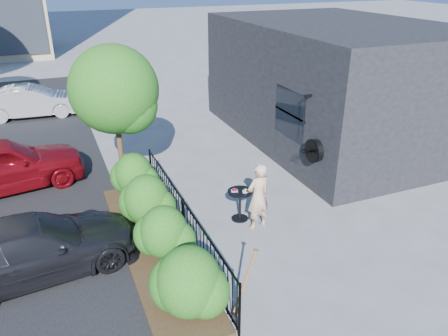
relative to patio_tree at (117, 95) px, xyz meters
name	(u,v)px	position (x,y,z in m)	size (l,w,h in m)	color
ground	(245,227)	(2.24, -2.76, -2.76)	(120.00, 120.00, 0.00)	gray
shop_building	(334,81)	(7.73, 1.74, -0.76)	(6.22, 9.00, 4.00)	black
fence	(184,220)	(0.74, -2.76, -2.20)	(0.05, 6.05, 1.10)	black
planting_bed	(154,247)	(0.04, -2.76, -2.72)	(1.30, 6.00, 0.08)	#382616
shrubs	(155,218)	(0.14, -2.66, -2.06)	(1.10, 5.60, 1.24)	#1C5914
patio_tree	(117,95)	(0.00, 0.00, 0.00)	(2.20, 2.20, 3.94)	#3F2B19
cafe_table	(240,200)	(2.29, -2.36, -2.23)	(0.61, 0.61, 0.82)	black
woman	(258,196)	(2.52, -2.84, -1.94)	(0.60, 0.39, 1.64)	#D2A987
shovel	(243,288)	(0.98, -5.36, -2.15)	(0.48, 0.18, 1.39)	brown
car_red	(0,165)	(-3.09, 1.56, -2.03)	(1.74, 4.33, 1.48)	maroon
car_silver	(32,101)	(-2.23, 8.27, -2.12)	(1.35, 3.88, 1.28)	#B4B4B9
car_darkgrey	(32,248)	(-2.37, -2.68, -2.16)	(1.70, 4.19, 1.22)	black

